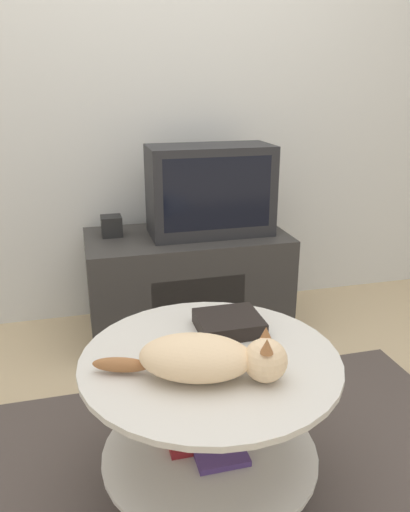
{
  "coord_description": "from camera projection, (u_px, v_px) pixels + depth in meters",
  "views": [
    {
      "loc": [
        -0.42,
        -1.27,
        1.27
      ],
      "look_at": [
        0.04,
        0.47,
        0.64
      ],
      "focal_mm": 35.0,
      "sensor_mm": 36.0,
      "label": 1
    }
  ],
  "objects": [
    {
      "name": "wall_back",
      "position": [
        150.0,
        75.0,
        2.56
      ],
      "size": [
        8.0,
        0.05,
        2.6
      ],
      "color": "silver",
      "rests_on": "ground_plane"
    },
    {
      "name": "tv_stand",
      "position": [
        187.0,
        283.0,
        2.61
      ],
      "size": [
        1.01,
        0.52,
        0.54
      ],
      "color": "#33302D",
      "rests_on": "ground_plane"
    },
    {
      "name": "cat",
      "position": [
        208.0,
        358.0,
        1.33
      ],
      "size": [
        0.51,
        0.27,
        0.14
      ],
      "rotation": [
        0.0,
        0.0,
        -0.33
      ],
      "color": "beige",
      "rests_on": "coffee_table"
    },
    {
      "name": "coffee_table",
      "position": [
        210.0,
        406.0,
        1.5
      ],
      "size": [
        0.76,
        0.76,
        0.5
      ],
      "color": "#B2B2B7",
      "rests_on": "rug"
    },
    {
      "name": "tv",
      "position": [
        210.0,
        190.0,
        2.47
      ],
      "size": [
        0.61,
        0.29,
        0.44
      ],
      "color": "#232326",
      "rests_on": "tv_stand"
    },
    {
      "name": "ground_plane",
      "position": [
        229.0,
        480.0,
        1.68
      ],
      "size": [
        12.0,
        12.0,
        0.0
      ],
      "primitive_type": "plane",
      "color": "tan"
    },
    {
      "name": "speaker",
      "position": [
        112.0,
        226.0,
        2.48
      ],
      "size": [
        0.1,
        0.1,
        0.1
      ],
      "color": "black",
      "rests_on": "tv_stand"
    },
    {
      "name": "dvd_box",
      "position": [
        229.0,
        323.0,
        1.59
      ],
      "size": [
        0.2,
        0.18,
        0.05
      ],
      "color": "black",
      "rests_on": "coffee_table"
    },
    {
      "name": "rug",
      "position": [
        229.0,
        477.0,
        1.68
      ],
      "size": [
        1.94,
        1.21,
        0.02
      ],
      "color": "#4C423D",
      "rests_on": "ground_plane"
    }
  ]
}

